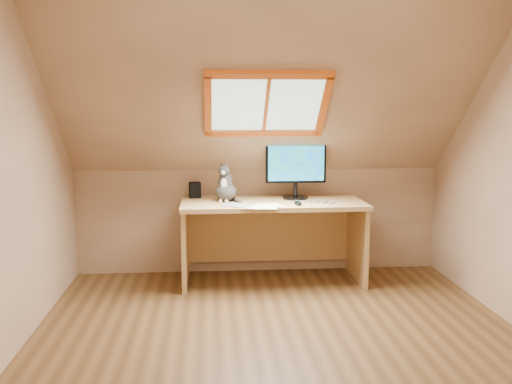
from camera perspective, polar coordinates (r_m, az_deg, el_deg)
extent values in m
plane|color=brown|center=(4.05, 2.48, -14.81)|extent=(3.50, 3.50, 0.00)
cube|color=tan|center=(2.04, 8.81, -3.17)|extent=(3.50, 0.02, 2.40)
cube|color=tan|center=(3.93, -23.66, 1.88)|extent=(0.02, 3.50, 2.40)
cube|color=tan|center=(5.57, 0.28, -2.86)|extent=(3.50, 0.02, 1.00)
cube|color=tan|center=(4.69, 1.12, 9.72)|extent=(3.50, 1.56, 1.41)
cube|color=#B2E0CC|center=(4.76, 1.02, 8.86)|extent=(0.90, 0.53, 0.48)
cube|color=orange|center=(4.76, 1.02, 8.86)|extent=(1.02, 0.64, 0.59)
cube|color=tan|center=(5.17, 1.67, -1.14)|extent=(1.65, 0.72, 0.04)
cube|color=tan|center=(5.23, -7.09, -5.32)|extent=(0.04, 0.65, 0.71)
cube|color=tan|center=(5.40, 10.11, -4.95)|extent=(0.04, 0.65, 0.71)
cube|color=tan|center=(5.57, 1.28, -4.38)|extent=(1.55, 0.03, 0.50)
cylinder|color=black|center=(5.31, 3.96, -0.55)|extent=(0.24, 0.24, 0.02)
cylinder|color=black|center=(5.30, 3.97, 0.25)|extent=(0.04, 0.04, 0.13)
cube|color=black|center=(5.27, 4.00, 2.90)|extent=(0.56, 0.05, 0.36)
cube|color=#002DC4|center=(5.24, 4.04, 2.87)|extent=(0.52, 0.01, 0.32)
ellipsoid|color=#453F3D|center=(5.18, -3.04, 0.04)|extent=(0.25, 0.28, 0.17)
ellipsoid|color=#453F3D|center=(5.15, -3.08, 1.09)|extent=(0.16, 0.16, 0.18)
ellipsoid|color=silver|center=(5.10, -3.23, 0.80)|extent=(0.07, 0.05, 0.11)
ellipsoid|color=#453F3D|center=(5.10, -3.20, 2.18)|extent=(0.12, 0.11, 0.09)
sphere|color=silver|center=(5.06, -3.31, 1.94)|extent=(0.04, 0.04, 0.04)
cone|color=#453F3D|center=(5.12, -3.50, 2.73)|extent=(0.06, 0.06, 0.06)
cone|color=#453F3D|center=(5.10, -2.81, 2.72)|extent=(0.06, 0.05, 0.06)
cube|color=black|center=(5.38, -6.13, 0.20)|extent=(0.12, 0.12, 0.15)
cube|color=#B2B2B7|center=(4.92, -1.81, -1.35)|extent=(0.32, 0.28, 0.01)
ellipsoid|color=black|center=(4.97, 4.20, -1.11)|extent=(0.07, 0.12, 0.04)
cube|color=white|center=(4.91, 1.19, -1.42)|extent=(0.33, 0.27, 0.00)
cube|color=white|center=(4.91, 1.19, -1.40)|extent=(0.32, 0.24, 0.00)
cube|color=white|center=(4.91, 1.19, -1.38)|extent=(0.35, 0.30, 0.00)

